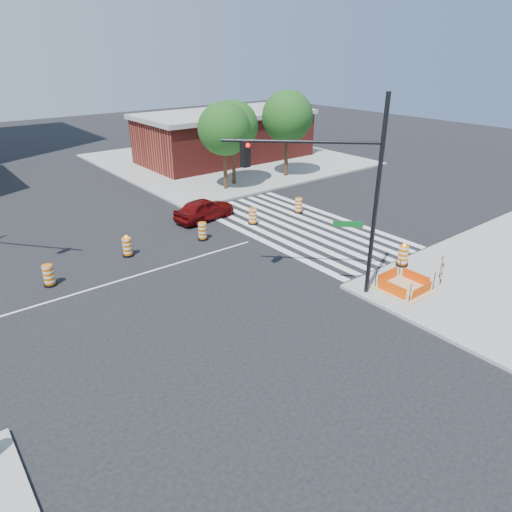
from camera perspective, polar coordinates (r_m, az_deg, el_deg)
name	(u,v)px	position (r m, az deg, el deg)	size (l,w,h in m)	color
ground	(133,277)	(22.88, -15.10, -2.49)	(120.00, 120.00, 0.00)	black
sidewalk_ne	(226,159)	(46.14, -3.77, 11.97)	(22.00, 22.00, 0.15)	gray
crosswalk_east	(299,227)	(28.42, 5.35, 3.68)	(6.75, 13.50, 0.01)	silver
lane_centerline	(133,276)	(22.88, -15.11, -2.48)	(14.00, 0.12, 0.01)	silver
excavation_pit	(404,287)	(21.72, 17.96, -3.73)	(2.20, 2.20, 0.90)	tan
brick_storefront	(225,136)	(45.70, -3.85, 14.71)	(16.50, 8.50, 4.60)	maroon
red_coupe	(204,209)	(29.48, -6.47, 5.86)	(1.68, 4.16, 1.42)	#560707
signal_pole_se	(334,181)	(19.01, 9.74, 9.28)	(4.71, 4.55, 8.46)	black
pit_drum	(403,256)	(23.81, 17.88, -0.04)	(0.61, 0.61, 1.19)	black
barricade	(442,269)	(22.81, 22.20, -1.52)	(0.80, 0.55, 1.10)	#DE6004
tree_north_c	(224,132)	(35.02, -3.97, 15.24)	(3.90, 3.90, 6.63)	#382314
tree_north_d	(233,129)	(36.40, -2.86, 15.59)	(3.88, 3.88, 6.60)	#382314
tree_north_e	(287,120)	(38.99, 3.94, 16.65)	(4.17, 4.17, 7.09)	#382314
median_drum_2	(49,276)	(23.17, -24.48, -2.29)	(0.60, 0.60, 1.02)	black
median_drum_3	(127,247)	(25.02, -15.78, 1.05)	(0.60, 0.60, 1.18)	black
median_drum_4	(202,232)	(26.36, -6.71, 3.03)	(0.60, 0.60, 1.02)	black
median_drum_5	(253,217)	(28.59, -0.40, 4.93)	(0.60, 0.60, 1.02)	black
median_drum_6	(299,206)	(30.78, 5.34, 6.27)	(0.60, 0.60, 1.02)	black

